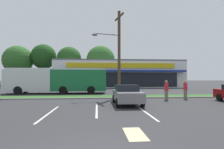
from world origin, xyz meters
TOP-DOWN VIEW (x-y plane):
  - grass_median at (0.00, 14.00)m, footprint 56.00×2.20m
  - curb_lip at (0.00, 12.78)m, footprint 56.00×0.24m
  - parking_stripe_0 at (-2.58, 5.94)m, footprint 0.12×4.80m
  - parking_stripe_1 at (0.15, 6.85)m, footprint 0.12×4.80m
  - parking_stripe_2 at (3.04, 5.91)m, footprint 0.12×4.80m
  - lot_arrow at (1.55, 1.88)m, footprint 0.70×1.60m
  - storefront_building at (4.97, 36.14)m, footprint 26.78×13.63m
  - tree_far_left at (-21.33, 45.83)m, footprint 7.83×7.83m
  - tree_left at (-14.76, 46.62)m, footprint 6.91×6.91m
  - tree_mid_left at (-7.28, 43.66)m, footprint 6.42×6.42m
  - tree_mid at (1.12, 42.93)m, footprint 7.66×7.66m
  - utility_pole at (2.30, 13.77)m, footprint 3.15×2.37m
  - city_bus at (-5.00, 19.11)m, footprint 12.65×2.77m
  - car_1 at (-9.90, 25.66)m, footprint 4.60×1.86m
  - car_2 at (2.46, 8.99)m, footprint 1.97×4.15m
  - pedestrian_near_bench at (8.54, 11.72)m, footprint 0.36×0.36m
  - pedestrian_by_pole at (6.44, 11.12)m, footprint 0.36×0.36m

SIDE VIEW (x-z plane):
  - parking_stripe_0 at x=-2.58m, z-range 0.00..0.01m
  - parking_stripe_1 at x=0.15m, z-range 0.00..0.01m
  - parking_stripe_2 at x=3.04m, z-range 0.00..0.01m
  - lot_arrow at x=1.55m, z-range 0.00..0.01m
  - grass_median at x=0.00m, z-range 0.00..0.12m
  - curb_lip at x=0.00m, z-range 0.00..0.12m
  - car_2 at x=2.46m, z-range 0.02..1.52m
  - car_1 at x=-9.90m, z-range 0.02..1.60m
  - pedestrian_by_pole at x=6.44m, z-range 0.00..1.80m
  - pedestrian_near_bench at x=8.54m, z-range 0.00..1.80m
  - city_bus at x=-5.00m, z-range 0.14..3.39m
  - storefront_building at x=4.97m, z-range 0.00..5.71m
  - utility_pole at x=2.30m, z-range 0.34..9.34m
  - tree_mid at x=1.12m, z-range 1.43..11.96m
  - tree_far_left at x=-21.33m, z-range 1.44..12.18m
  - tree_mid_left at x=-7.28m, z-range 1.92..12.21m
  - tree_left at x=-14.76m, z-range 2.22..13.61m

